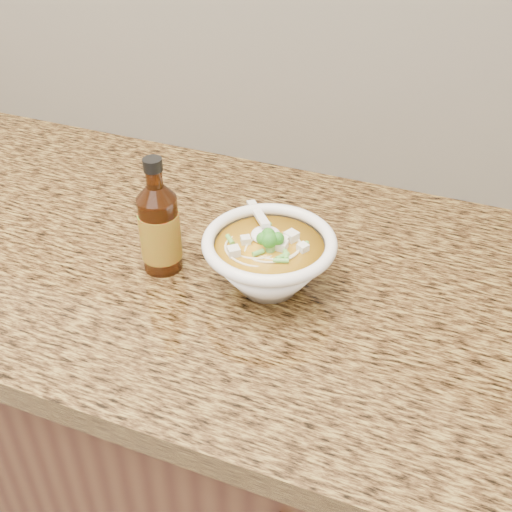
% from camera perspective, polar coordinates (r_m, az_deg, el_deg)
% --- Properties ---
extents(cabinet, '(4.00, 0.65, 0.86)m').
position_cam_1_polar(cabinet, '(1.43, -12.87, -12.77)').
color(cabinet, '#32170F').
rests_on(cabinet, ground).
extents(counter_slab, '(4.00, 0.68, 0.04)m').
position_cam_1_polar(counter_slab, '(1.13, -15.91, 2.31)').
color(counter_slab, olive).
rests_on(counter_slab, cabinet).
extents(soup_bowl, '(0.19, 0.20, 0.11)m').
position_cam_1_polar(soup_bowl, '(0.91, 1.16, -0.50)').
color(soup_bowl, white).
rests_on(soup_bowl, counter_slab).
extents(hot_sauce_bottle, '(0.06, 0.06, 0.18)m').
position_cam_1_polar(hot_sauce_bottle, '(0.94, -8.57, 2.42)').
color(hot_sauce_bottle, '#401B08').
rests_on(hot_sauce_bottle, counter_slab).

